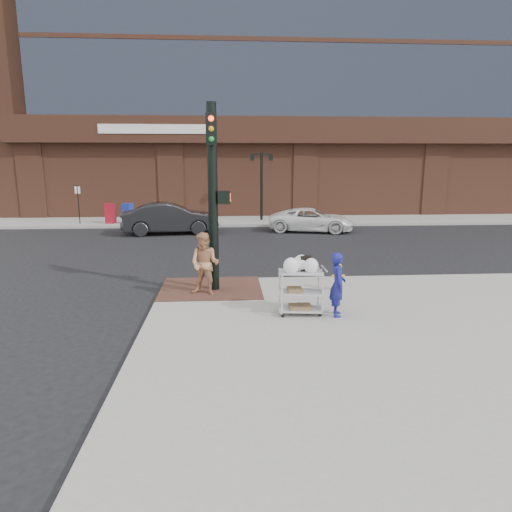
{
  "coord_description": "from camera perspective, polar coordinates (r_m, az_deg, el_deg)",
  "views": [
    {
      "loc": [
        -0.16,
        -11.51,
        3.66
      ],
      "look_at": [
        0.6,
        -0.01,
        1.25
      ],
      "focal_mm": 32.0,
      "sensor_mm": 36.0,
      "label": 1
    }
  ],
  "objects": [
    {
      "name": "sedan_dark",
      "position": [
        23.7,
        -10.65,
        4.65
      ],
      "size": [
        4.96,
        2.19,
        1.58
      ],
      "primitive_type": "imported",
      "rotation": [
        0.0,
        0.0,
        1.68
      ],
      "color": "black",
      "rests_on": "ground"
    },
    {
      "name": "lamp_post",
      "position": [
        27.61,
        0.7,
        9.64
      ],
      "size": [
        1.32,
        0.22,
        4.0
      ],
      "color": "black",
      "rests_on": "sidewalk_far"
    },
    {
      "name": "newsbox_blue",
      "position": [
        27.09,
        -15.71,
        5.14
      ],
      "size": [
        0.62,
        0.6,
        1.15
      ],
      "primitive_type": "cube",
      "rotation": [
        0.0,
        0.0,
        -0.43
      ],
      "color": "#182A9D",
      "rests_on": "sidewalk_far"
    },
    {
      "name": "utility_cart",
      "position": [
        10.61,
        5.59,
        -4.01
      ],
      "size": [
        1.06,
        0.67,
        1.38
      ],
      "color": "#B0B0B6",
      "rests_on": "sidewalk_near"
    },
    {
      "name": "newsbox_red",
      "position": [
        27.45,
        -17.76,
        5.1
      ],
      "size": [
        0.6,
        0.57,
        1.14
      ],
      "primitive_type": "cube",
      "rotation": [
        0.0,
        0.0,
        -0.35
      ],
      "color": "maroon",
      "rests_on": "sidewalk_far"
    },
    {
      "name": "sidewalk_far",
      "position": [
        45.45,
        12.48,
        7.0
      ],
      "size": [
        65.0,
        36.0,
        0.15
      ],
      "primitive_type": "cube",
      "color": "gray",
      "rests_on": "ground"
    },
    {
      "name": "traffic_signal_pole",
      "position": [
        12.31,
        -5.31,
        7.9
      ],
      "size": [
        0.61,
        0.51,
        5.0
      ],
      "color": "black",
      "rests_on": "sidewalk_near"
    },
    {
      "name": "fire_hydrant",
      "position": [
        12.79,
        10.24,
        -2.54
      ],
      "size": [
        0.35,
        0.25,
        0.75
      ],
      "color": "gold",
      "rests_on": "sidewalk_near"
    },
    {
      "name": "ground",
      "position": [
        12.08,
        -2.87,
        -5.85
      ],
      "size": [
        220.0,
        220.0,
        0.0
      ],
      "primitive_type": "plane",
      "color": "black",
      "rests_on": "ground"
    },
    {
      "name": "woman_blue",
      "position": [
        10.6,
        10.17,
        -3.51
      ],
      "size": [
        0.42,
        0.58,
        1.48
      ],
      "primitive_type": "imported",
      "rotation": [
        0.0,
        0.0,
        1.44
      ],
      "color": "navy",
      "rests_on": "sidewalk_near"
    },
    {
      "name": "pedestrian_tan",
      "position": [
        12.13,
        -6.4,
        -0.99
      ],
      "size": [
        0.98,
        0.87,
        1.67
      ],
      "primitive_type": "imported",
      "rotation": [
        0.0,
        0.0,
        -0.35
      ],
      "color": "tan",
      "rests_on": "sidewalk_near"
    },
    {
      "name": "bank_building",
      "position": [
        44.09,
        3.36,
        25.55
      ],
      "size": [
        42.0,
        26.0,
        28.0
      ],
      "primitive_type": "cube",
      "color": "brown",
      "rests_on": "sidewalk_far"
    },
    {
      "name": "brick_curb_ramp",
      "position": [
        12.9,
        -5.62,
        -4.01
      ],
      "size": [
        2.8,
        2.4,
        0.01
      ],
      "primitive_type": "cube",
      "color": "#4C2D23",
      "rests_on": "sidewalk_near"
    },
    {
      "name": "minivan_white",
      "position": [
        24.24,
        6.96,
        4.5
      ],
      "size": [
        4.78,
        3.03,
        1.23
      ],
      "primitive_type": "imported",
      "rotation": [
        0.0,
        0.0,
        1.33
      ],
      "color": "white",
      "rests_on": "ground"
    },
    {
      "name": "parking_sign",
      "position": [
        27.89,
        -21.3,
        6.05
      ],
      "size": [
        0.05,
        0.05,
        2.2
      ],
      "primitive_type": "cylinder",
      "color": "black",
      "rests_on": "sidewalk_far"
    }
  ]
}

